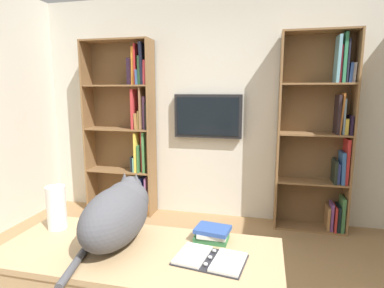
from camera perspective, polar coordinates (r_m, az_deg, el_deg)
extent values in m
cube|color=beige|center=(3.93, 3.78, 6.30)|extent=(4.52, 0.06, 2.70)
cube|color=brown|center=(3.82, 26.80, 1.43)|extent=(0.02, 0.28, 2.20)
cube|color=brown|center=(3.72, 15.28, 1.92)|extent=(0.02, 0.28, 2.20)
cube|color=brown|center=(3.88, 20.86, 1.94)|extent=(0.79, 0.01, 2.20)
cube|color=brown|center=(4.04, 20.16, -13.83)|extent=(0.74, 0.27, 0.02)
cube|color=brown|center=(3.86, 20.63, -6.37)|extent=(0.74, 0.27, 0.02)
cube|color=brown|center=(3.75, 21.12, 1.68)|extent=(0.74, 0.27, 0.02)
cube|color=brown|center=(3.72, 21.63, 10.02)|extent=(0.74, 0.27, 0.02)
cube|color=brown|center=(3.77, 22.17, 18.32)|extent=(0.74, 0.27, 0.02)
cube|color=#3D7040|center=(4.00, 25.33, -11.24)|extent=(0.04, 0.21, 0.39)
cube|color=black|center=(4.03, 24.66, -11.85)|extent=(0.03, 0.23, 0.28)
cube|color=#AC2B28|center=(4.01, 24.22, -11.93)|extent=(0.02, 0.23, 0.28)
cube|color=#704387|center=(4.00, 23.71, -11.71)|extent=(0.03, 0.18, 0.31)
cube|color=olive|center=(4.02, 23.16, -11.95)|extent=(0.03, 0.21, 0.26)
cube|color=#B42828|center=(3.86, 25.93, -2.76)|extent=(0.03, 0.23, 0.50)
cube|color=#305899|center=(3.86, 25.32, -3.80)|extent=(0.05, 0.23, 0.35)
cube|color=#39448B|center=(3.86, 24.71, -4.76)|extent=(0.03, 0.15, 0.22)
cube|color=black|center=(3.86, 24.22, -4.44)|extent=(0.03, 0.22, 0.26)
cube|color=black|center=(3.78, 26.51, 3.09)|extent=(0.02, 0.22, 0.20)
cube|color=gold|center=(3.80, 25.82, 2.91)|extent=(0.03, 0.19, 0.17)
cube|color=#728EA1|center=(3.78, 25.55, 4.49)|extent=(0.02, 0.16, 0.38)
cube|color=orange|center=(3.75, 25.27, 4.95)|extent=(0.04, 0.13, 0.44)
cube|color=black|center=(3.76, 24.68, 4.85)|extent=(0.03, 0.23, 0.42)
cube|color=silver|center=(3.79, 26.98, 11.33)|extent=(0.04, 0.14, 0.20)
cube|color=#2E4D92|center=(3.78, 26.52, 11.38)|extent=(0.04, 0.16, 0.20)
cube|color=#1E1F30|center=(3.78, 26.17, 13.24)|extent=(0.02, 0.14, 0.44)
cube|color=#317C52|center=(3.77, 25.73, 13.79)|extent=(0.03, 0.14, 0.51)
cube|color=#BC2634|center=(3.77, 25.09, 12.87)|extent=(0.02, 0.13, 0.39)
cube|color=#67A1B1|center=(3.75, 24.70, 13.66)|extent=(0.04, 0.22, 0.48)
cube|color=brown|center=(3.96, -7.29, 2.53)|extent=(0.02, 0.28, 2.18)
cube|color=brown|center=(4.34, -18.03, 2.74)|extent=(0.02, 0.28, 2.18)
cube|color=brown|center=(4.25, -12.11, 2.87)|extent=(0.88, 0.01, 2.18)
cube|color=brown|center=(4.39, -12.37, -11.50)|extent=(0.84, 0.27, 0.02)
cube|color=brown|center=(4.23, -12.63, -4.64)|extent=(0.84, 0.27, 0.02)
cube|color=brown|center=(4.13, -12.90, 2.65)|extent=(0.84, 0.27, 0.02)
cube|color=brown|center=(4.10, -13.19, 10.17)|extent=(0.84, 0.27, 0.02)
cube|color=brown|center=(4.15, -13.49, 17.67)|extent=(0.84, 0.27, 0.02)
cube|color=orange|center=(4.20, -7.45, -10.86)|extent=(0.02, 0.20, 0.18)
cube|color=#865183|center=(4.17, -7.90, -8.93)|extent=(0.03, 0.21, 0.47)
cube|color=#5A90AD|center=(4.23, -8.39, -10.68)|extent=(0.03, 0.17, 0.19)
cube|color=#2D4394|center=(4.19, -9.07, -8.98)|extent=(0.03, 0.23, 0.46)
cube|color=gold|center=(4.24, -9.42, -10.00)|extent=(0.02, 0.18, 0.28)
cube|color=#6BA39B|center=(4.21, -9.82, -8.65)|extent=(0.02, 0.19, 0.49)
cube|color=#B43E36|center=(4.27, -10.30, -10.52)|extent=(0.04, 0.23, 0.20)
cube|color=#255190|center=(4.28, -10.69, -9.38)|extent=(0.02, 0.14, 0.35)
cube|color=#9C6944|center=(4.03, -7.69, -1.46)|extent=(0.04, 0.12, 0.49)
cube|color=#407B42|center=(4.02, -8.35, -1.40)|extent=(0.04, 0.19, 0.51)
cube|color=#C33738|center=(4.05, -8.73, -1.36)|extent=(0.03, 0.12, 0.50)
cube|color=#376F3C|center=(4.06, -9.23, -2.49)|extent=(0.02, 0.21, 0.34)
cube|color=#E0C545|center=(4.08, -9.63, -1.36)|extent=(0.03, 0.24, 0.49)
cube|color=#5EA4A1|center=(4.12, -9.96, -3.49)|extent=(0.02, 0.22, 0.18)
cube|color=black|center=(4.13, -10.37, -3.38)|extent=(0.02, 0.20, 0.19)
cube|color=black|center=(3.96, -7.85, 5.02)|extent=(0.04, 0.19, 0.32)
cube|color=#7D5085|center=(3.97, -8.42, 5.57)|extent=(0.03, 0.12, 0.40)
cube|color=#8F6543|center=(3.96, -8.93, 6.31)|extent=(0.02, 0.19, 0.51)
cube|color=olive|center=(3.99, -9.25, 4.32)|extent=(0.02, 0.16, 0.23)
cube|color=#9C6A39|center=(4.00, -9.64, 4.11)|extent=(0.05, 0.20, 0.20)
cube|color=#BB3134|center=(4.02, -10.24, 6.20)|extent=(0.03, 0.20, 0.49)
cube|color=#AC2D35|center=(3.95, -8.01, 12.57)|extent=(0.04, 0.24, 0.28)
cube|color=black|center=(3.96, -8.66, 14.04)|extent=(0.05, 0.22, 0.49)
cube|color=#3C7A49|center=(3.98, -9.06, 12.90)|extent=(0.03, 0.19, 0.34)
cube|color=#35568A|center=(3.98, -9.57, 11.74)|extent=(0.03, 0.18, 0.18)
cube|color=red|center=(4.00, -9.95, 13.90)|extent=(0.02, 0.14, 0.48)
cube|color=orange|center=(4.02, -10.30, 13.61)|extent=(0.05, 0.14, 0.45)
cube|color=black|center=(4.02, -10.94, 12.66)|extent=(0.04, 0.18, 0.31)
cube|color=black|center=(3.87, 2.86, 5.01)|extent=(0.83, 0.06, 0.53)
cube|color=black|center=(3.83, 2.77, 4.97)|extent=(0.76, 0.01, 0.46)
cube|color=tan|center=(1.73, -9.66, -18.70)|extent=(1.44, 0.60, 0.03)
cube|color=tan|center=(2.43, -22.82, -20.97)|extent=(0.06, 0.06, 0.74)
ellipsoid|color=#4C4C51|center=(1.75, -13.55, -12.60)|extent=(0.29, 0.56, 0.30)
ellipsoid|color=#4C4C51|center=(1.84, -11.81, -10.12)|extent=(0.24, 0.31, 0.23)
sphere|color=#4C4C51|center=(1.88, -10.97, -7.70)|extent=(0.13, 0.13, 0.13)
cone|color=#4C4C51|center=(1.85, -9.99, -6.34)|extent=(0.06, 0.06, 0.07)
cone|color=#4C4C51|center=(1.88, -12.03, -6.16)|extent=(0.06, 0.06, 0.07)
cone|color=beige|center=(1.85, -10.06, -6.54)|extent=(0.03, 0.03, 0.05)
cone|color=beige|center=(1.88, -12.11, -6.36)|extent=(0.03, 0.03, 0.05)
cylinder|color=#4C4C51|center=(1.66, -20.08, -19.30)|extent=(0.12, 0.39, 0.04)
cube|color=#26262B|center=(1.59, 6.56, -20.59)|extent=(0.18, 0.24, 0.01)
cube|color=#26262B|center=(1.64, 0.11, -19.56)|extent=(0.18, 0.24, 0.01)
cube|color=#26262B|center=(1.62, 3.28, -20.10)|extent=(0.06, 0.22, 0.01)
cube|color=white|center=(1.59, 6.57, -20.31)|extent=(0.17, 0.23, 0.01)
cube|color=white|center=(1.64, 0.11, -19.28)|extent=(0.17, 0.23, 0.01)
cylinder|color=silver|center=(1.55, 2.47, -20.75)|extent=(0.02, 0.02, 0.01)
cylinder|color=silver|center=(1.61, 3.28, -19.63)|extent=(0.02, 0.02, 0.01)
cylinder|color=silver|center=(1.66, 4.03, -18.58)|extent=(0.02, 0.02, 0.01)
cylinder|color=white|center=(2.05, -23.20, -10.46)|extent=(0.11, 0.11, 0.25)
cube|color=#387A47|center=(1.79, 3.52, -16.48)|extent=(0.18, 0.13, 0.03)
cube|color=beige|center=(1.78, 3.79, -15.74)|extent=(0.16, 0.13, 0.02)
cube|color=#2D4C93|center=(1.77, 3.75, -15.08)|extent=(0.20, 0.16, 0.02)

